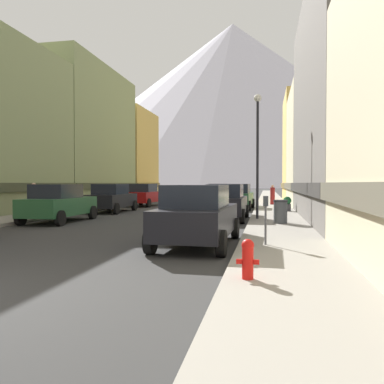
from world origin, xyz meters
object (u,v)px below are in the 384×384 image
car_left_1 (59,203)px  trash_bin_right (280,212)px  car_right_1 (226,202)px  car_driving_0 (219,193)px  fire_hydrant_near (248,258)px  streetlamp_right (258,137)px  car_left_3 (144,195)px  potted_plant_1 (287,204)px  car_right_2 (238,196)px  car_right_0 (198,215)px  pedestrian_1 (34,200)px  car_left_2 (112,198)px  pedestrian_2 (273,195)px  parking_meter_near (266,213)px

car_left_1 → trash_bin_right: (10.15, -0.04, -0.26)m
car_right_1 → car_driving_0: bearing=98.0°
fire_hydrant_near → streetlamp_right: size_ratio=0.12×
car_left_3 → car_driving_0: bearing=44.2°
trash_bin_right → potted_plant_1: (0.65, 7.29, -0.04)m
car_driving_0 → car_left_3: bearing=-135.8°
car_right_2 → car_left_3: bearing=164.6°
car_right_0 → pedestrian_1: bearing=144.3°
car_left_2 → trash_bin_right: car_left_2 is taller
potted_plant_1 → pedestrian_2: size_ratio=0.57×
car_right_0 → car_right_2: 16.22m
car_left_1 → potted_plant_1: size_ratio=5.08×
car_driving_0 → parking_meter_near: car_driving_0 is taller
pedestrian_1 → car_left_3: bearing=77.6°
trash_bin_right → pedestrian_1: size_ratio=0.58×
parking_meter_near → car_driving_0: bearing=99.8°
car_driving_0 → potted_plant_1: 12.14m
car_left_1 → car_right_1: (7.60, 2.48, 0.00)m
fire_hydrant_near → car_driving_0: bearing=97.9°
car_left_2 → car_right_0: same height
trash_bin_right → streetlamp_right: (-1.00, 1.94, 3.34)m
fire_hydrant_near → pedestrian_2: pedestrian_2 is taller
pedestrian_2 → car_right_1: bearing=-101.6°
trash_bin_right → fire_hydrant_near: bearing=-95.3°
car_driving_0 → pedestrian_1: pedestrian_1 is taller
car_left_3 → pedestrian_1: bearing=-102.4°
potted_plant_1 → pedestrian_1: 14.35m
car_driving_0 → potted_plant_1: car_driving_0 is taller
potted_plant_1 → streetlamp_right: (-1.65, -5.35, 3.38)m
car_left_1 → car_right_0: bearing=-35.6°
fire_hydrant_near → car_right_1: bearing=97.7°
car_right_1 → potted_plant_1: bearing=56.2°
car_right_1 → streetlamp_right: size_ratio=0.75×
car_left_1 → pedestrian_1: bearing=144.3°
car_right_0 → potted_plant_1: 13.10m
car_left_3 → car_driving_0: size_ratio=1.01×
car_right_1 → potted_plant_1: size_ratio=5.04×
car_left_1 → streetlamp_right: size_ratio=0.76×
fire_hydrant_near → streetlamp_right: bearing=90.5°
car_left_2 → car_left_3: size_ratio=0.99×
pedestrian_1 → streetlamp_right: bearing=0.7°
car_right_1 → car_right_2: same height
car_right_0 → trash_bin_right: size_ratio=4.53×
car_right_2 → parking_meter_near: 16.71m
car_driving_0 → streetlamp_right: streetlamp_right is taller
pedestrian_2 → car_right_2: bearing=-123.6°
car_right_0 → car_left_3: bearing=112.5°
potted_plant_1 → pedestrian_1: bearing=-157.5°
car_left_2 → pedestrian_2: car_left_2 is taller
car_right_2 → fire_hydrant_near: 20.56m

